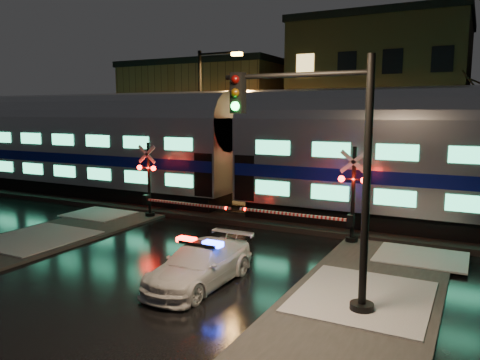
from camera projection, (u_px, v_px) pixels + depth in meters
name	position (u px, v px, depth m)	size (l,w,h in m)	color
ground	(214.00, 244.00, 18.41)	(120.00, 120.00, 0.00)	black
ballast	(266.00, 216.00, 22.79)	(90.00, 4.20, 0.24)	black
sidewalk_right	(332.00, 348.00, 10.18)	(4.00, 20.00, 0.12)	#2D2D2D
building_left	(213.00, 119.00, 43.00)	(14.00, 10.00, 9.00)	brown
building_mid	(382.00, 104.00, 36.46)	(12.00, 11.00, 11.50)	brown
train	(238.00, 148.00, 23.01)	(51.00, 3.12, 5.92)	black
police_car	(200.00, 265.00, 13.95)	(1.85, 4.36, 1.41)	silver
crossing_signal_right	(343.00, 204.00, 18.18)	(5.41, 0.64, 3.83)	black
crossing_signal_left	(154.00, 188.00, 22.33)	(5.21, 0.63, 3.69)	black
traffic_light	(326.00, 179.00, 11.86)	(4.21, 0.73, 6.51)	black
streetlight	(205.00, 113.00, 28.28)	(2.93, 0.31, 8.75)	black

